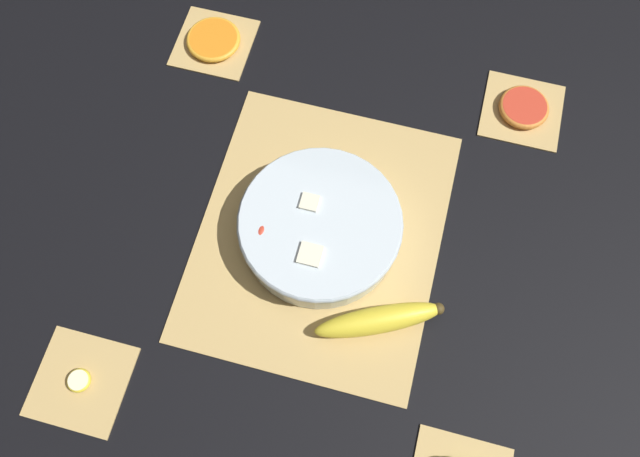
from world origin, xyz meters
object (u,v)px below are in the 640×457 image
grapefruit_slice (524,107)px  banana_coin_single (79,380)px  orange_slice_whole (213,39)px  fruit_salad_bowl (320,226)px  whole_banana (380,320)px

grapefruit_slice → banana_coin_single: bearing=-42.0°
orange_slice_whole → grapefruit_slice: grapefruit_slice is taller
fruit_salad_bowl → orange_slice_whole: size_ratio=2.60×
fruit_salad_bowl → banana_coin_single: bearing=-42.0°
fruit_salad_bowl → whole_banana: fruit_salad_bowl is taller
banana_coin_single → grapefruit_slice: grapefruit_slice is taller
whole_banana → banana_coin_single: (0.18, -0.38, -0.01)m
whole_banana → orange_slice_whole: size_ratio=1.96×
fruit_salad_bowl → whole_banana: 0.16m
fruit_salad_bowl → orange_slice_whole: (-0.29, -0.26, -0.03)m
whole_banana → grapefruit_slice: bearing=159.7°
orange_slice_whole → banana_coin_single: orange_slice_whole is taller
fruit_salad_bowl → banana_coin_single: size_ratio=7.24×
whole_banana → banana_coin_single: 0.42m
fruit_salad_bowl → orange_slice_whole: bearing=-138.1°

